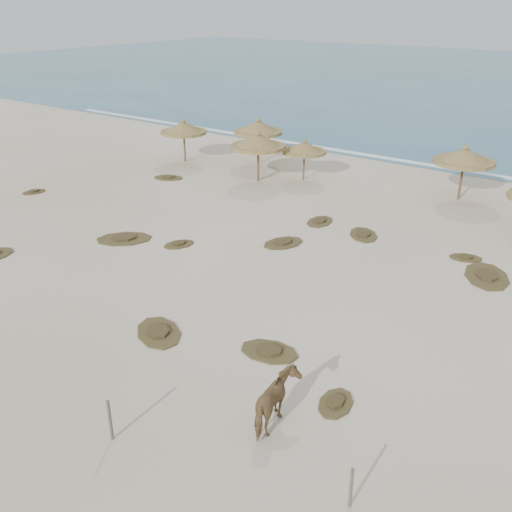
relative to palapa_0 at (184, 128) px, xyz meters
The scene contains 22 objects.
ground 21.44m from the palapa_0, 52.34° to the right, with size 160.00×160.00×0.00m, color beige.
foam_line 16.07m from the palapa_0, 35.03° to the left, with size 70.00×0.60×0.01m, color white.
palapa_0 is the anchor object (origin of this frame).
palapa_1 5.20m from the palapa_0, 31.02° to the left, with size 4.30×4.30×3.18m.
palapa_2 6.98m from the palapa_0, ahead, with size 4.49×4.49×3.21m.
palapa_3 9.17m from the palapa_0, ahead, with size 3.22×3.22×2.62m.
palapa_4 18.61m from the palapa_0, ahead, with size 4.35×4.35×3.21m.
horse 27.93m from the palapa_0, 42.66° to the right, with size 0.84×1.84×1.55m, color olive.
fence_post_near 27.92m from the palapa_0, 51.63° to the right, with size 0.09×0.09×1.25m, color #675C4D.
fence_post_far 30.91m from the palapa_0, 40.75° to the right, with size 0.08×0.08×1.12m, color #675C4D.
scrub_1 14.52m from the palapa_0, 59.48° to the right, with size 3.13×3.06×0.16m.
scrub_2 15.20m from the palapa_0, 48.84° to the right, with size 1.49×1.76×0.16m.
scrub_3 16.25m from the palapa_0, 31.10° to the right, with size 2.01×2.42×0.16m.
scrub_4 24.55m from the palapa_0, 41.28° to the right, with size 2.22×1.65×0.16m.
scrub_5 23.53m from the palapa_0, 15.56° to the right, with size 2.73×3.23×0.16m.
scrub_6 4.78m from the palapa_0, 62.75° to the right, with size 2.24×1.89×0.16m.
scrub_7 17.33m from the palapa_0, 17.47° to the right, with size 2.26×2.41×0.16m.
scrub_8 11.08m from the palapa_0, 103.42° to the right, with size 1.23×1.56×0.16m.
scrub_9 22.84m from the palapa_0, 50.01° to the right, with size 2.67×2.38×0.16m.
scrub_10 21.97m from the palapa_0, 13.08° to the right, with size 1.68×1.41×0.16m.
scrub_12 27.53m from the palapa_0, 38.74° to the right, with size 1.19×1.61×0.16m.
scrub_13 14.77m from the palapa_0, 19.39° to the right, with size 1.29×1.90×0.16m.
Camera 1 is at (14.18, -12.21, 10.62)m, focal length 40.00 mm.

